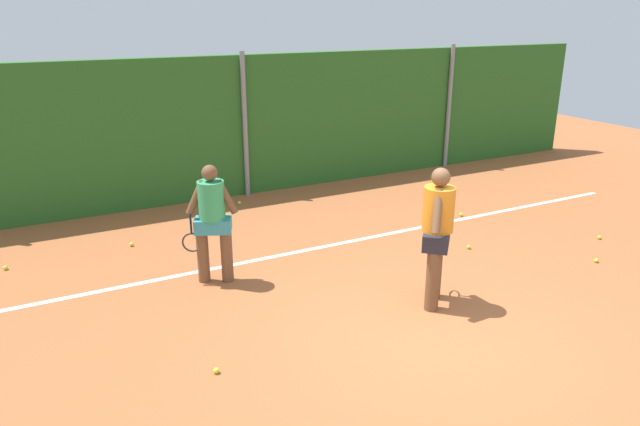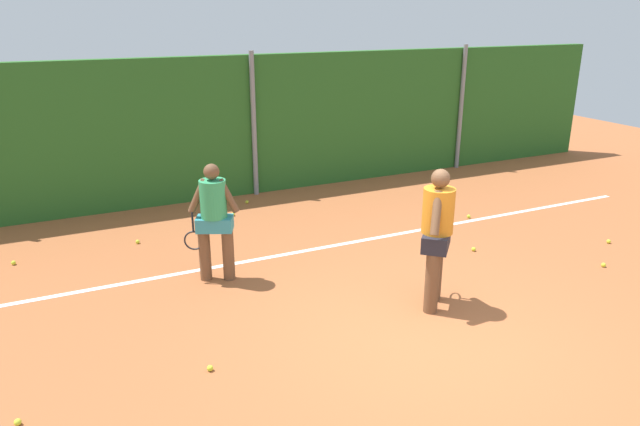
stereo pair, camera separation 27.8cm
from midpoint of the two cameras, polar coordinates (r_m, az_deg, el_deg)
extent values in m
plane|color=#A85B33|center=(8.55, 2.30, -5.92)|extent=(27.46, 27.46, 0.00)
cube|color=#286023|center=(12.05, -8.29, 8.39)|extent=(17.85, 0.25, 2.81)
cylinder|color=gray|center=(11.88, -8.02, 8.46)|extent=(0.10, 0.10, 2.90)
cylinder|color=gray|center=(14.40, 11.94, 10.10)|extent=(0.10, 0.10, 2.90)
cube|color=white|center=(9.43, -0.96, -3.41)|extent=(13.04, 0.10, 0.01)
cylinder|color=brown|center=(7.51, 9.92, -6.56)|extent=(0.18, 0.18, 0.80)
cylinder|color=brown|center=(7.83, 10.18, -5.46)|extent=(0.18, 0.18, 0.80)
cube|color=#23232D|center=(7.47, 10.28, -2.48)|extent=(0.59, 0.61, 0.21)
cylinder|color=orange|center=(7.34, 10.46, 0.37)|extent=(0.39, 0.39, 0.57)
sphere|color=brown|center=(7.22, 10.65, 3.46)|extent=(0.23, 0.23, 0.23)
cylinder|color=brown|center=(7.11, 10.31, 0.13)|extent=(0.26, 0.27, 0.55)
cylinder|color=brown|center=(7.54, 10.63, 1.20)|extent=(0.26, 0.27, 0.55)
cylinder|color=black|center=(7.74, 10.15, -1.26)|extent=(0.03, 0.03, 0.28)
torus|color=#26262B|center=(7.84, 10.03, -3.11)|extent=(0.21, 0.23, 0.28)
cylinder|color=brown|center=(8.31, -10.05, -4.20)|extent=(0.16, 0.16, 0.74)
cylinder|color=brown|center=(8.35, -12.30, -4.22)|extent=(0.16, 0.16, 0.74)
cube|color=teal|center=(8.15, -11.39, -1.18)|extent=(0.57, 0.47, 0.20)
cylinder|color=#339E60|center=(8.04, -11.56, 1.24)|extent=(0.36, 0.36, 0.53)
sphere|color=brown|center=(7.93, -11.74, 3.87)|extent=(0.21, 0.21, 0.21)
cylinder|color=brown|center=(8.00, -10.11, 1.55)|extent=(0.29, 0.19, 0.50)
cylinder|color=brown|center=(8.06, -13.02, 1.48)|extent=(0.29, 0.19, 0.50)
cylinder|color=black|center=(8.14, -13.48, -1.06)|extent=(0.03, 0.03, 0.28)
torus|color=#26262B|center=(8.24, -13.33, -2.82)|extent=(0.27, 0.14, 0.28)
sphere|color=#CCDB33|center=(10.00, -18.71, -2.93)|extent=(0.07, 0.07, 0.07)
sphere|color=#CCDB33|center=(10.96, -9.87, -0.24)|extent=(0.07, 0.07, 0.07)
sphere|color=#CCDB33|center=(6.49, -11.36, -14.88)|extent=(0.07, 0.07, 0.07)
sphere|color=#CCDB33|center=(10.77, 24.98, -2.18)|extent=(0.07, 0.07, 0.07)
sphere|color=#CCDB33|center=(9.77, 24.67, -4.24)|extent=(0.07, 0.07, 0.07)
sphere|color=#CCDB33|center=(11.13, 12.94, -0.15)|extent=(0.07, 0.07, 0.07)
sphere|color=#CCDB33|center=(9.64, 13.53, -3.25)|extent=(0.07, 0.07, 0.07)
sphere|color=#CCDB33|center=(11.63, -8.59, 0.99)|extent=(0.07, 0.07, 0.07)
sphere|color=#CCDB33|center=(9.88, -29.12, -4.71)|extent=(0.07, 0.07, 0.07)
camera|label=1|loc=(0.14, -91.05, -0.37)|focal=32.73mm
camera|label=2|loc=(0.14, 88.95, 0.37)|focal=32.73mm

